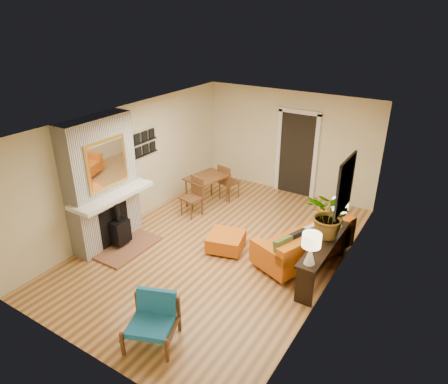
{
  "coord_description": "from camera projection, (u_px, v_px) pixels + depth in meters",
  "views": [
    {
      "loc": [
        3.7,
        -5.71,
        4.41
      ],
      "look_at": [
        0.0,
        0.2,
        1.15
      ],
      "focal_mm": 32.0,
      "sensor_mm": 36.0,
      "label": 1
    }
  ],
  "objects": [
    {
      "name": "room_shell",
      "position": [
        302.0,
        157.0,
        9.24
      ],
      "size": [
        6.5,
        6.5,
        6.5
      ],
      "color": "tan",
      "rests_on": "ground"
    },
    {
      "name": "fireplace",
      "position": [
        103.0,
        187.0,
        7.7
      ],
      "size": [
        1.09,
        1.68,
        2.6
      ],
      "color": "white",
      "rests_on": "ground"
    },
    {
      "name": "sofa",
      "position": [
        307.0,
        243.0,
        7.52
      ],
      "size": [
        1.49,
        2.17,
        0.79
      ],
      "color": "silver",
      "rests_on": "ground"
    },
    {
      "name": "ottoman",
      "position": [
        226.0,
        241.0,
        7.88
      ],
      "size": [
        0.82,
        0.82,
        0.34
      ],
      "color": "silver",
      "rests_on": "ground"
    },
    {
      "name": "blue_chair",
      "position": [
        153.0,
        317.0,
        5.69
      ],
      "size": [
        0.88,
        0.87,
        0.72
      ],
      "color": "brown",
      "rests_on": "ground"
    },
    {
      "name": "dining_table",
      "position": [
        209.0,
        183.0,
        9.48
      ],
      "size": [
        0.94,
        1.72,
        0.9
      ],
      "color": "brown",
      "rests_on": "ground"
    },
    {
      "name": "console_table",
      "position": [
        324.0,
        249.0,
        6.92
      ],
      "size": [
        0.34,
        1.85,
        0.72
      ],
      "color": "black",
      "rests_on": "ground"
    },
    {
      "name": "lamp_near",
      "position": [
        311.0,
        245.0,
        6.15
      ],
      "size": [
        0.3,
        0.3,
        0.54
      ],
      "color": "white",
      "rests_on": "console_table"
    },
    {
      "name": "lamp_far",
      "position": [
        339.0,
        209.0,
        7.23
      ],
      "size": [
        0.3,
        0.3,
        0.54
      ],
      "color": "white",
      "rests_on": "console_table"
    },
    {
      "name": "houseplant",
      "position": [
        331.0,
        215.0,
        6.82
      ],
      "size": [
        0.97,
        0.9,
        0.87
      ],
      "primitive_type": "imported",
      "rotation": [
        0.0,
        0.0,
        -0.33
      ],
      "color": "#1E5919",
      "rests_on": "console_table"
    }
  ]
}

